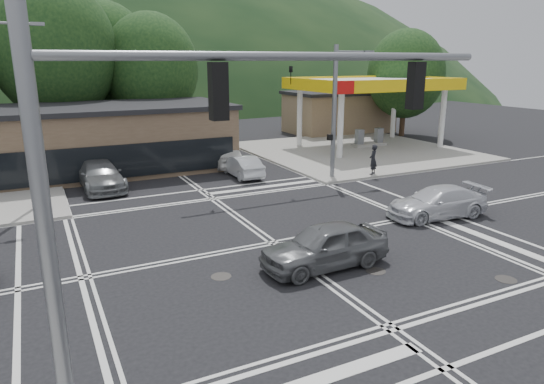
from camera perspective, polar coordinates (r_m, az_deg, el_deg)
name	(u,v)px	position (r m, az deg, el deg)	size (l,w,h in m)	color
ground	(273,243)	(19.63, 0.16, -6.02)	(120.00, 120.00, 0.00)	black
sidewalk_ne	(356,151)	(39.63, 9.88, 4.80)	(16.00, 16.00, 0.15)	gray
gas_station_canopy	(372,87)	(41.05, 11.66, 12.06)	(12.32, 8.34, 5.75)	silver
convenience_store	(339,113)	(50.32, 7.85, 9.18)	(10.00, 6.00, 3.80)	#846B4F
commercial_row	(37,145)	(33.73, -25.93, 5.00)	(24.00, 8.00, 4.00)	brown
hill_north	(72,97)	(106.90, -22.43, 10.34)	(252.00, 126.00, 140.00)	black
tree_n_b	(54,51)	(40.41, -24.24, 14.93)	(9.00, 9.00, 12.98)	#382619
tree_n_c	(151,68)	(41.38, -14.07, 13.96)	(7.60, 7.60, 10.87)	#382619
tree_n_e	(104,60)	(44.77, -19.17, 14.49)	(8.40, 8.40, 11.98)	#382619
tree_ne	(406,74)	(48.58, 15.45, 13.23)	(7.20, 7.20, 9.99)	#382619
streetlight_nw	(23,107)	(25.43, -27.29, 8.91)	(2.50, 0.25, 9.00)	slate
signal_mast_ne	(317,96)	(28.92, 5.27, 11.14)	(11.65, 0.30, 8.00)	slate
signal_mast_sw	(156,181)	(8.58, -13.49, 1.27)	(9.14, 0.28, 8.00)	slate
car_grey_center	(325,246)	(17.30, 6.22, -6.28)	(1.89, 4.70, 1.60)	#5D5F62
car_silver_east	(437,202)	(23.91, 18.85, -1.15)	(1.99, 4.88, 1.42)	silver
car_queue_a	(242,166)	(30.62, -3.55, 3.08)	(1.43, 4.11, 1.35)	silver
car_queue_b	(227,156)	(33.43, -5.37, 4.29)	(1.88, 4.68, 1.59)	white
car_northbound	(100,175)	(29.30, -19.58, 1.88)	(2.20, 5.42, 1.57)	slate
pedestrian	(373,160)	(31.07, 11.81, 3.75)	(0.69, 0.45, 1.88)	black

